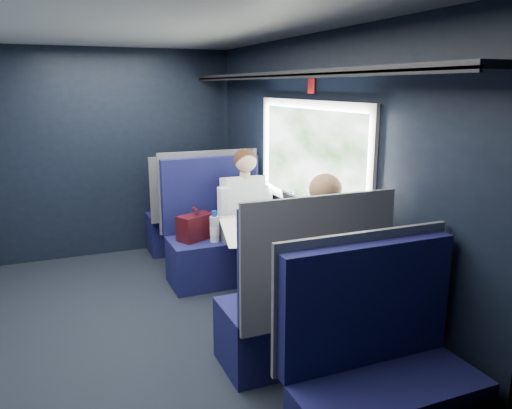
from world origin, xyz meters
name	(u,v)px	position (x,y,z in m)	size (l,w,h in m)	color
ground	(151,332)	(0.00, 0.00, -0.01)	(2.80, 4.20, 0.01)	black
room_shell	(144,145)	(0.02, 0.00, 1.48)	(3.00, 4.40, 2.40)	black
table	(271,236)	(1.03, 0.00, 0.66)	(0.62, 1.00, 0.74)	#54565E
seat_bay_near	(217,238)	(0.84, 0.87, 0.42)	(1.04, 0.62, 1.26)	#0D0D39
seat_bay_far	(299,309)	(0.85, -0.87, 0.41)	(1.04, 0.62, 1.26)	#0D0D39
seat_row_front	(193,217)	(0.85, 1.80, 0.41)	(1.04, 0.51, 1.16)	#0D0D39
seat_row_back	(381,383)	(0.85, -1.80, 0.41)	(1.04, 0.51, 1.16)	#0D0D39
man	(247,210)	(1.10, 0.70, 0.72)	(0.53, 0.56, 1.32)	black
woman	(320,253)	(1.10, -0.71, 0.73)	(0.53, 0.56, 1.32)	black
papers	(259,231)	(0.90, -0.06, 0.74)	(0.58, 0.83, 0.01)	white
laptop	(286,215)	(1.21, 0.06, 0.81)	(0.27, 0.35, 0.27)	silver
bottle_small	(292,207)	(1.33, 0.20, 0.85)	(0.07, 0.07, 0.25)	silver
cup	(279,208)	(1.31, 0.44, 0.78)	(0.07, 0.07, 0.09)	white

